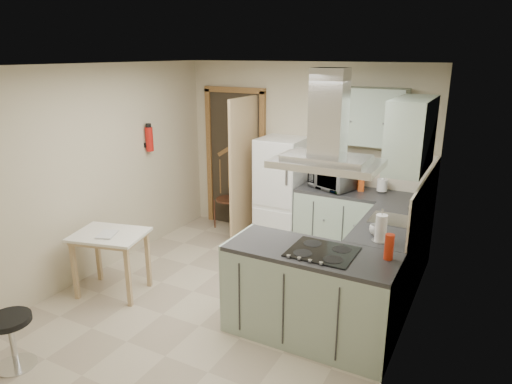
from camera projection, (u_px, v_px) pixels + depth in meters
The scene contains 28 objects.
floor at pixel (227, 301), 5.00m from camera, with size 4.20×4.20×0.00m, color tan.
ceiling at pixel (222, 65), 4.27m from camera, with size 4.20×4.20×0.00m, color silver.
back_wall at pixel (304, 154), 6.41m from camera, with size 3.60×3.60×0.00m, color #BCAF92.
left_wall at pixel (97, 172), 5.44m from camera, with size 4.20×4.20×0.00m, color #BCAF92.
right_wall at pixel (408, 222), 3.83m from camera, with size 4.20×4.20×0.00m, color #BCAF92.
doorway at pixel (235, 160), 6.93m from camera, with size 1.10×0.12×2.10m, color brown.
fridge at pixel (281, 191), 6.39m from camera, with size 0.60×0.60×1.50m, color white.
counter_back at pixel (339, 221), 6.09m from camera, with size 1.08×0.60×0.90m, color #9EB2A0.
counter_right at pixel (392, 253), 5.15m from camera, with size 0.60×1.95×0.90m, color #9EB2A0.
splashback at pixel (371, 169), 6.00m from camera, with size 1.68×0.02×0.50m, color beige.
wall_cabinet_back at pixel (371, 117), 5.66m from camera, with size 0.85×0.35×0.70m, color #9EB2A0.
wall_cabinet_right at pixel (411, 134), 4.45m from camera, with size 0.35×0.90×0.70m, color #9EB2A0.
peninsula at pixel (310, 294), 4.26m from camera, with size 1.55×0.65×0.90m, color #9EB2A0.
hob at pixel (322, 252), 4.08m from camera, with size 0.58×0.50×0.01m, color black.
extractor_hood at pixel (326, 163), 3.84m from camera, with size 0.90×0.55×0.10m, color silver.
sink at pixel (392, 220), 4.87m from camera, with size 0.45×0.40×0.01m, color silver.
fire_extinguisher at pixel (149, 139), 6.10m from camera, with size 0.10×0.10×0.32m, color #B2140F.
drop_leaf_table at pixel (112, 263), 5.09m from camera, with size 0.76×0.57×0.72m, color tan.
bentwood_chair at pixel (229, 199), 7.00m from camera, with size 0.40×0.40×0.90m, color #54331C.
stool at pixel (13, 342), 3.91m from camera, with size 0.36×0.36×0.49m, color black.
microwave at pixel (332, 177), 5.95m from camera, with size 0.55×0.37×0.30m, color black.
kettle at pixel (382, 185), 5.81m from camera, with size 0.13×0.13×0.19m, color white.
cereal_box at pixel (361, 180), 5.90m from camera, with size 0.07×0.18×0.27m, color #DA5019.
soap_bottle at pixel (420, 200), 5.20m from camera, with size 0.09×0.09×0.20m, color #A8A9B4.
paper_towel at pixel (381, 228), 4.28m from camera, with size 0.11×0.11×0.27m, color silver.
cup at pixel (376, 230), 4.46m from camera, with size 0.13×0.13×0.10m, color silver.
red_bottle at pixel (389, 247), 3.92m from camera, with size 0.08×0.08×0.23m, color red.
book at pixel (99, 230), 4.93m from camera, with size 0.18×0.24×0.11m, color maroon.
Camera 1 is at (2.36, -3.76, 2.62)m, focal length 32.00 mm.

